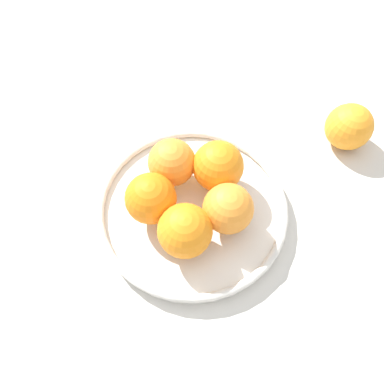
# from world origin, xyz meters

# --- Properties ---
(ground_plane) EXTENTS (4.00, 4.00, 0.00)m
(ground_plane) POSITION_xyz_m (0.00, 0.00, 0.00)
(ground_plane) COLOR beige
(fruit_bowl) EXTENTS (0.31, 0.31, 0.03)m
(fruit_bowl) POSITION_xyz_m (0.00, 0.00, 0.02)
(fruit_bowl) COLOR silver
(fruit_bowl) RESTS_ON ground_plane
(orange_pile) EXTENTS (0.20, 0.19, 0.08)m
(orange_pile) POSITION_xyz_m (0.00, -0.00, 0.07)
(orange_pile) COLOR orange
(orange_pile) RESTS_ON fruit_bowl
(stray_orange) EXTENTS (0.08, 0.08, 0.08)m
(stray_orange) POSITION_xyz_m (-0.24, 0.21, 0.04)
(stray_orange) COLOR orange
(stray_orange) RESTS_ON ground_plane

